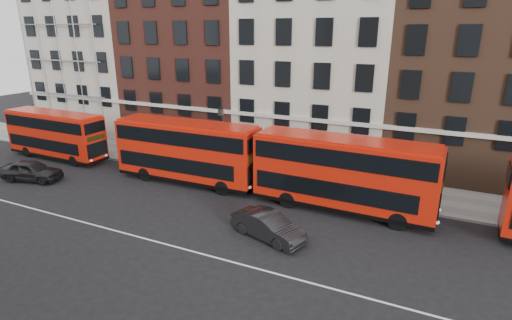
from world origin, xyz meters
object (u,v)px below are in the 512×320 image
at_px(bus_a, 55,134).
at_px(bus_b, 187,150).
at_px(bus_c, 342,172).
at_px(car_front, 268,226).
at_px(car_rear, 32,171).

height_order(bus_a, bus_b, bus_b).
distance_m(bus_a, bus_c, 25.61).
xyz_separation_m(bus_b, bus_c, (11.65, 0.00, 0.05)).
relative_size(bus_a, bus_c, 0.88).
height_order(bus_a, car_front, bus_a).
distance_m(bus_c, car_rear, 23.20).
bearing_deg(car_rear, bus_b, -81.05).
bearing_deg(bus_b, bus_c, -1.07).
xyz_separation_m(bus_a, bus_c, (25.61, 0.00, 0.30)).
bearing_deg(car_front, bus_a, 94.21).
distance_m(bus_a, car_rear, 5.85).
xyz_separation_m(bus_c, car_rear, (-22.63, -4.81, -1.77)).
bearing_deg(car_front, bus_b, 76.53).
relative_size(bus_c, car_front, 2.57).
relative_size(bus_b, car_rear, 2.44).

